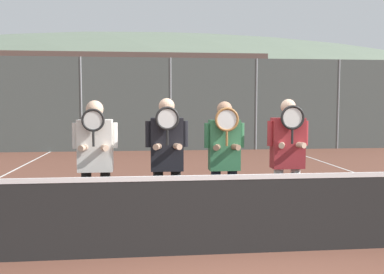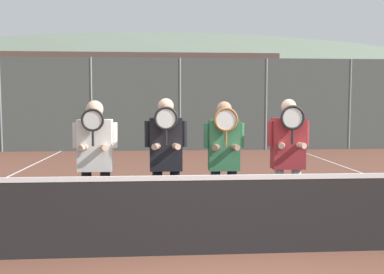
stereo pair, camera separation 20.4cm
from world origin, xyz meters
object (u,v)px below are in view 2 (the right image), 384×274
Objects in this scene: player_leftmost at (95,155)px; car_far_left at (59,122)px; player_center_left at (166,156)px; player_rightmost at (288,154)px; car_left_of_center at (183,122)px; player_center_right at (224,156)px; car_center at (303,123)px.

car_far_left is (-3.39, 12.35, -0.11)m from player_leftmost.
player_center_left is 1.62m from player_rightmost.
car_far_left reaches higher than player_leftmost.
player_leftmost is 0.99× the size of player_center_left.
car_left_of_center is (1.76, 12.57, -0.13)m from player_leftmost.
player_leftmost is 12.69m from car_left_of_center.
player_rightmost is at bearing 2.21° from player_center_left.
car_left_of_center is (-0.78, 12.62, -0.13)m from player_rightmost.
player_leftmost reaches higher than player_center_right.
car_far_left reaches higher than car_left_of_center.
car_far_left reaches higher than player_rightmost.
player_center_right is 0.37× the size of car_center.
player_rightmost reaches higher than car_center.
player_leftmost is at bearing 178.94° from player_rightmost.
player_center_right is (0.77, 0.08, -0.02)m from player_center_left.
car_far_left reaches higher than car_center.
car_far_left is (-5.07, 12.38, -0.08)m from player_center_right.
player_leftmost is 0.99× the size of player_rightmost.
car_center is at bearing 0.46° from car_left_of_center.
car_center is at bearing 70.73° from player_rightmost.
player_center_left reaches higher than player_center_right.
player_center_left is at bearing -70.94° from car_far_left.
car_far_left is at bearing -178.56° from car_center.
car_left_of_center is at bearing 89.67° from player_center_right.
player_center_left is 1.02× the size of player_center_right.
car_left_of_center is at bearing -179.54° from car_center.
car_far_left is at bearing 105.33° from player_leftmost.
player_center_left is at bearing -93.79° from car_left_of_center.
player_leftmost is at bearing -118.91° from car_center.
car_left_of_center is 0.94× the size of car_center.
player_leftmost is 2.54m from player_rightmost.
car_far_left is at bearing -177.57° from car_left_of_center.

